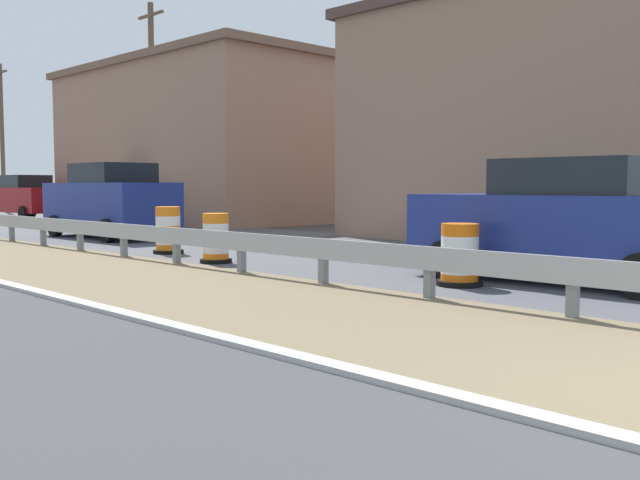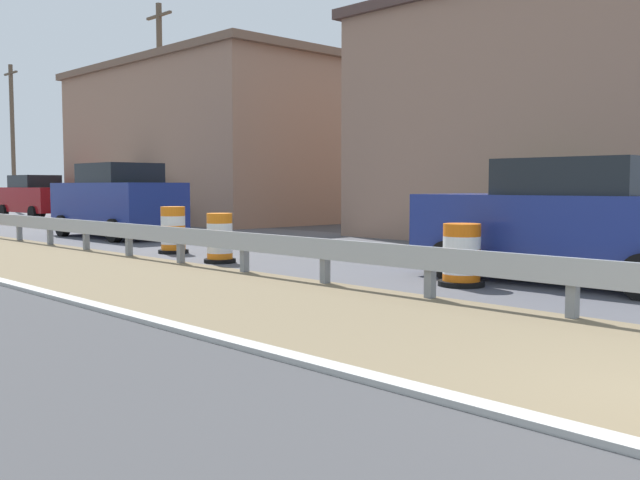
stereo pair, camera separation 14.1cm
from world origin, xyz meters
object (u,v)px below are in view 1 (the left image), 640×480
at_px(car_lead_near_lane, 110,201).
at_px(utility_pole_near, 481,81).
at_px(traffic_barrel_mid, 168,232).
at_px(utility_pole_mid, 152,110).
at_px(traffic_barrel_nearest, 460,258).
at_px(traffic_barrel_close, 216,241).
at_px(car_lead_far_lane, 566,221).
at_px(car_mid_far_lane, 27,197).
at_px(utility_pole_far, 2,135).
at_px(car_trailing_near_lane, 113,198).

xyz_separation_m(car_lead_near_lane, utility_pole_near, (6.95, -8.01, 3.33)).
distance_m(traffic_barrel_mid, utility_pole_mid, 15.18).
bearing_deg(car_lead_near_lane, traffic_barrel_mid, 164.31).
relative_size(traffic_barrel_mid, car_lead_near_lane, 0.22).
bearing_deg(traffic_barrel_nearest, traffic_barrel_close, 97.76).
bearing_deg(traffic_barrel_nearest, utility_pole_near, 31.18).
height_order(traffic_barrel_close, car_lead_far_lane, car_lead_far_lane).
distance_m(traffic_barrel_mid, car_mid_far_lane, 19.40).
distance_m(utility_pole_mid, utility_pole_far, 16.81).
height_order(car_mid_far_lane, utility_pole_near, utility_pole_near).
bearing_deg(car_trailing_near_lane, traffic_barrel_close, -20.36).
bearing_deg(utility_pole_far, car_trailing_near_lane, -98.38).
bearing_deg(car_lead_near_lane, utility_pole_mid, -39.47).
bearing_deg(traffic_barrel_mid, car_lead_far_lane, -78.23).
distance_m(traffic_barrel_nearest, utility_pole_far, 37.91).
distance_m(car_lead_near_lane, utility_pole_far, 25.05).
height_order(car_trailing_near_lane, utility_pole_far, utility_pole_far).
height_order(traffic_barrel_nearest, utility_pole_mid, utility_pole_mid).
relative_size(traffic_barrel_mid, car_trailing_near_lane, 0.25).
bearing_deg(utility_pole_far, traffic_barrel_close, -104.20).
height_order(traffic_barrel_mid, car_mid_far_lane, car_mid_far_lane).
bearing_deg(utility_pole_near, traffic_barrel_nearest, -148.82).
relative_size(car_mid_far_lane, utility_pole_mid, 0.53).
distance_m(car_trailing_near_lane, utility_pole_near, 15.13).
relative_size(car_lead_far_lane, utility_pole_mid, 0.53).
relative_size(traffic_barrel_nearest, traffic_barrel_mid, 0.90).
xyz_separation_m(car_mid_far_lane, utility_pole_far, (3.00, 10.54, 3.46)).
bearing_deg(utility_pole_far, car_lead_far_lane, -98.73).
height_order(traffic_barrel_close, car_trailing_near_lane, car_trailing_near_lane).
height_order(traffic_barrel_close, car_lead_near_lane, car_lead_near_lane).
height_order(car_lead_near_lane, car_lead_far_lane, car_lead_near_lane).
bearing_deg(car_lead_near_lane, car_trailing_near_lane, -29.36).
bearing_deg(car_lead_far_lane, car_lead_near_lane, -0.45).
bearing_deg(car_trailing_near_lane, utility_pole_mid, 111.69).
bearing_deg(traffic_barrel_nearest, traffic_barrel_mid, 92.21).
xyz_separation_m(car_mid_far_lane, utility_pole_near, (3.81, -21.52, 3.41)).
xyz_separation_m(traffic_barrel_nearest, car_lead_far_lane, (1.49, -0.97, 0.55)).
bearing_deg(car_mid_far_lane, traffic_barrel_nearest, -11.12).
relative_size(car_mid_far_lane, utility_pole_far, 0.56).
xyz_separation_m(traffic_barrel_close, car_lead_far_lane, (2.21, -6.20, 0.54)).
xyz_separation_m(traffic_barrel_nearest, car_lead_near_lane, (1.18, 12.93, 0.66)).
height_order(traffic_barrel_nearest, car_lead_far_lane, car_lead_far_lane).
distance_m(traffic_barrel_mid, utility_pole_far, 30.61).
height_order(traffic_barrel_nearest, traffic_barrel_close, traffic_barrel_close).
bearing_deg(utility_pole_mid, utility_pole_near, -86.13).
xyz_separation_m(traffic_barrel_mid, car_lead_near_lane, (1.47, 5.33, 0.61)).
bearing_deg(car_lead_far_lane, utility_pole_near, -50.17).
distance_m(traffic_barrel_nearest, utility_pole_near, 10.30).
bearing_deg(car_lead_far_lane, traffic_barrel_nearest, 55.33).
distance_m(utility_pole_near, utility_pole_mid, 15.29).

